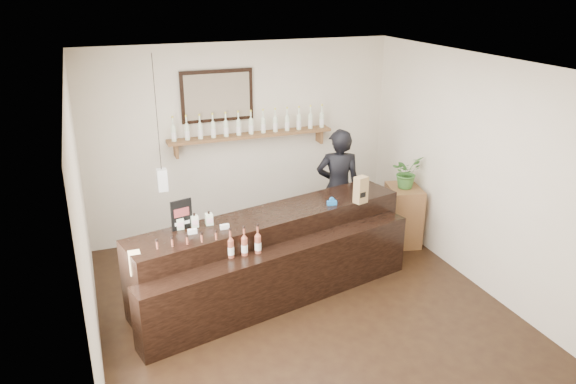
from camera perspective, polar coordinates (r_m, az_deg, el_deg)
The scene contains 10 objects.
ground at distance 6.61m, azimuth 1.84°, elevation -12.13°, with size 5.00×5.00×0.00m, color black.
room_shell at distance 5.86m, azimuth 2.04°, elevation 1.98°, with size 5.00×5.00×5.00m.
back_wall_decor at distance 7.97m, azimuth -5.50°, elevation 7.37°, with size 2.66×0.96×1.69m.
counter at distance 6.78m, azimuth -1.41°, elevation -6.70°, with size 3.57×1.74×1.15m.
promo_sign at distance 6.32m, azimuth -10.76°, elevation -2.27°, with size 0.24×0.08×0.35m.
paper_bag at distance 7.00m, azimuth 7.41°, elevation 0.23°, with size 0.18×0.16×0.34m.
tape_dispenser at distance 6.93m, azimuth 4.48°, elevation -1.03°, with size 0.12×0.06×0.10m.
side_cabinet at distance 8.21m, azimuth 11.60°, elevation -2.32°, with size 0.55×0.67×0.85m.
potted_plant at distance 7.99m, azimuth 11.93°, elevation 2.00°, with size 0.41×0.36×0.46m, color #3A712D.
shopkeeper at distance 7.87m, azimuth 5.13°, elevation 1.19°, with size 0.70×0.46×1.92m, color black.
Camera 1 is at (-2.13, -5.12, 3.60)m, focal length 35.00 mm.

